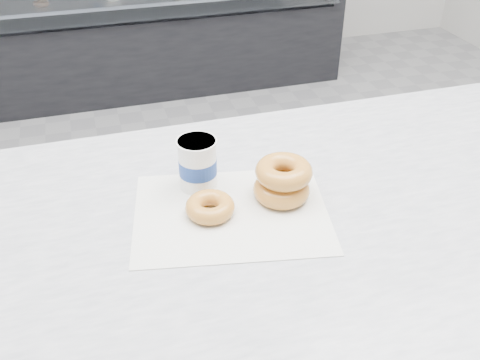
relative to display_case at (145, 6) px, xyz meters
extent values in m
plane|color=gray|center=(0.00, -2.12, -0.49)|extent=(5.00, 5.00, 0.00)
cube|color=silver|center=(0.00, -2.72, 0.39)|extent=(3.06, 0.76, 0.04)
cube|color=black|center=(0.00, -0.02, -0.24)|extent=(2.40, 0.70, 0.50)
cube|color=silver|center=(-0.20, -2.69, 0.41)|extent=(0.38, 0.32, 0.00)
torus|color=gold|center=(-0.23, -2.68, 0.43)|extent=(0.11, 0.11, 0.03)
torus|color=gold|center=(-0.10, -2.67, 0.43)|extent=(0.10, 0.10, 0.04)
torus|color=gold|center=(-0.09, -2.67, 0.46)|extent=(0.13, 0.13, 0.04)
cylinder|color=white|center=(-0.23, -2.59, 0.46)|extent=(0.09, 0.09, 0.10)
cylinder|color=white|center=(-0.23, -2.59, 0.51)|extent=(0.07, 0.07, 0.01)
cylinder|color=navy|center=(-0.23, -2.59, 0.45)|extent=(0.09, 0.09, 0.03)
camera|label=1|loc=(-0.39, -3.41, 0.99)|focal=40.00mm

